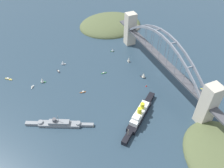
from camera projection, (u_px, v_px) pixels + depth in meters
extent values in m
plane|color=#283D4C|center=(158.00, 74.00, 347.00)|extent=(1400.00, 1400.00, 0.00)
cube|color=beige|center=(208.00, 105.00, 259.62)|extent=(15.48, 17.08, 58.19)
cube|color=beige|center=(130.00, 29.00, 395.50)|extent=(15.48, 17.08, 58.19)
cube|color=#47474C|center=(161.00, 58.00, 326.87)|extent=(183.69, 11.11, 2.40)
cube|color=#47474C|center=(221.00, 116.00, 245.47)|extent=(24.00, 11.11, 2.40)
cube|color=#47474C|center=(125.00, 24.00, 408.28)|extent=(24.00, 11.11, 2.40)
cube|color=gray|center=(205.00, 91.00, 264.97)|extent=(21.02, 1.80, 16.44)
cube|color=gray|center=(197.00, 74.00, 269.80)|extent=(20.71, 1.80, 13.56)
cube|color=gray|center=(189.00, 59.00, 276.70)|extent=(20.34, 1.80, 10.66)
cube|color=gray|center=(181.00, 47.00, 285.65)|extent=(19.89, 1.80, 7.73)
cube|color=gray|center=(172.00, 38.00, 296.65)|extent=(19.40, 1.80, 4.73)
cube|color=gray|center=(164.00, 32.00, 309.71)|extent=(19.40, 1.80, 4.73)
cube|color=gray|center=(157.00, 28.00, 324.83)|extent=(19.89, 1.80, 7.73)
cube|color=gray|center=(149.00, 26.00, 342.00)|extent=(20.34, 1.80, 10.66)
cube|color=gray|center=(143.00, 26.00, 361.22)|extent=(20.71, 1.80, 13.56)
cube|color=gray|center=(137.00, 28.00, 382.50)|extent=(21.02, 1.80, 16.44)
cube|color=gray|center=(199.00, 94.00, 261.99)|extent=(21.02, 1.80, 16.44)
cube|color=gray|center=(191.00, 76.00, 266.83)|extent=(20.71, 1.80, 13.56)
cube|color=gray|center=(182.00, 61.00, 273.73)|extent=(20.34, 1.80, 10.66)
cube|color=gray|center=(174.00, 49.00, 282.68)|extent=(19.89, 1.80, 7.73)
cube|color=gray|center=(166.00, 40.00, 293.68)|extent=(19.40, 1.80, 4.73)
cube|color=gray|center=(158.00, 33.00, 306.74)|extent=(19.40, 1.80, 4.73)
cube|color=gray|center=(151.00, 29.00, 321.86)|extent=(19.89, 1.80, 7.73)
cube|color=gray|center=(144.00, 27.00, 339.03)|extent=(20.34, 1.80, 10.66)
cube|color=gray|center=(137.00, 27.00, 358.25)|extent=(20.71, 1.80, 13.56)
cube|color=gray|center=(131.00, 29.00, 379.53)|extent=(21.02, 1.80, 16.44)
cube|color=gray|center=(206.00, 102.00, 261.57)|extent=(1.40, 10.00, 1.40)
cube|color=gray|center=(190.00, 67.00, 271.25)|extent=(1.40, 10.00, 1.40)
cube|color=gray|center=(173.00, 43.00, 289.15)|extent=(1.40, 10.00, 1.40)
cube|color=gray|center=(157.00, 30.00, 315.27)|extent=(1.40, 10.00, 1.40)
cube|color=gray|center=(143.00, 26.00, 349.61)|extent=(1.40, 10.00, 1.40)
cube|color=gray|center=(131.00, 29.00, 392.17)|extent=(1.40, 10.00, 1.40)
cylinder|color=gray|center=(200.00, 86.00, 271.09)|extent=(0.56, 0.56, 12.65)
cylinder|color=gray|center=(193.00, 88.00, 268.12)|extent=(0.56, 0.56, 12.65)
cylinder|color=gray|center=(191.00, 74.00, 280.56)|extent=(0.56, 0.56, 23.41)
cylinder|color=gray|center=(185.00, 76.00, 277.59)|extent=(0.56, 0.56, 23.41)
cylinder|color=gray|center=(182.00, 63.00, 291.05)|extent=(0.56, 0.56, 31.11)
cylinder|color=gray|center=(176.00, 65.00, 288.08)|extent=(0.56, 0.56, 31.11)
cylinder|color=gray|center=(174.00, 54.00, 302.57)|extent=(0.56, 0.56, 35.72)
cylinder|color=gray|center=(168.00, 55.00, 299.59)|extent=(0.56, 0.56, 35.72)
cylinder|color=gray|center=(166.00, 46.00, 315.11)|extent=(0.56, 0.56, 37.26)
cylinder|color=gray|center=(160.00, 48.00, 312.14)|extent=(0.56, 0.56, 37.26)
cylinder|color=gray|center=(159.00, 40.00, 328.69)|extent=(0.56, 0.56, 35.72)
cylinder|color=gray|center=(153.00, 42.00, 325.71)|extent=(0.56, 0.56, 35.72)
cylinder|color=gray|center=(152.00, 36.00, 343.29)|extent=(0.56, 0.56, 31.11)
cylinder|color=gray|center=(146.00, 37.00, 340.32)|extent=(0.56, 0.56, 31.11)
cylinder|color=gray|center=(145.00, 32.00, 358.92)|extent=(0.56, 0.56, 23.41)
cylinder|color=gray|center=(140.00, 33.00, 355.94)|extent=(0.56, 0.56, 23.41)
cylinder|color=gray|center=(139.00, 30.00, 375.57)|extent=(0.56, 0.56, 12.65)
cylinder|color=gray|center=(134.00, 31.00, 372.60)|extent=(0.56, 0.56, 12.65)
ellipsoid|color=#515B38|center=(110.00, 25.00, 467.63)|extent=(112.14, 129.36, 29.80)
ellipsoid|color=#756B5B|center=(131.00, 27.00, 460.99)|extent=(39.25, 38.81, 16.39)
cube|color=black|center=(139.00, 116.00, 280.08)|extent=(42.69, 49.75, 6.40)
cube|color=black|center=(127.00, 138.00, 256.28)|extent=(16.17, 18.12, 6.40)
cube|color=black|center=(150.00, 98.00, 303.89)|extent=(17.15, 18.90, 6.40)
cube|color=white|center=(140.00, 113.00, 275.99)|extent=(32.91, 38.02, 5.85)
cube|color=white|center=(136.00, 117.00, 265.61)|extent=(12.28, 12.35, 3.20)
cylinder|color=yellow|center=(139.00, 111.00, 270.10)|extent=(5.13, 5.13, 7.78)
cylinder|color=yellow|center=(142.00, 106.00, 276.13)|extent=(5.13, 5.13, 7.78)
cylinder|color=tan|center=(128.00, 132.00, 252.29)|extent=(0.50, 0.50, 10.00)
cube|color=gray|center=(59.00, 124.00, 272.63)|extent=(29.60, 49.25, 3.82)
cube|color=gray|center=(87.00, 125.00, 271.84)|extent=(10.81, 16.86, 3.82)
cube|color=gray|center=(32.00, 123.00, 273.42)|extent=(11.53, 17.21, 3.82)
cube|color=gray|center=(59.00, 122.00, 270.15)|extent=(17.22, 25.77, 3.61)
cylinder|color=gray|center=(78.00, 123.00, 270.08)|extent=(6.25, 6.25, 2.20)
cylinder|color=gray|center=(40.00, 122.00, 271.17)|extent=(6.25, 6.25, 2.20)
cylinder|color=gray|center=(58.00, 119.00, 265.61)|extent=(0.60, 0.60, 10.00)
cylinder|color=#4C4C51|center=(54.00, 120.00, 267.60)|extent=(4.91, 4.91, 4.40)
cylinder|color=#B7B7B2|center=(202.00, 91.00, 318.64)|extent=(4.99, 4.34, 0.90)
cylinder|color=#B7B7B2|center=(204.00, 91.00, 317.94)|extent=(4.99, 4.34, 0.90)
cylinder|color=maroon|center=(202.00, 90.00, 317.88)|extent=(0.14, 0.14, 1.40)
cylinder|color=maroon|center=(205.00, 91.00, 317.18)|extent=(0.14, 0.14, 1.40)
ellipsoid|color=gold|center=(204.00, 90.00, 316.57)|extent=(7.03, 6.15, 1.45)
cylinder|color=maroon|center=(204.00, 88.00, 319.12)|extent=(1.49, 1.57, 1.38)
cube|color=gold|center=(204.00, 89.00, 316.87)|extent=(7.41, 8.48, 0.20)
cube|color=gold|center=(204.00, 91.00, 313.99)|extent=(3.16, 3.51, 0.12)
cube|color=maroon|center=(204.00, 91.00, 313.10)|extent=(0.93, 0.79, 1.50)
cylinder|color=#B7B7B2|center=(153.00, 54.00, 388.71)|extent=(3.41, 4.78, 0.90)
cylinder|color=#B7B7B2|center=(155.00, 54.00, 387.15)|extent=(3.41, 4.78, 0.90)
cylinder|color=maroon|center=(153.00, 53.00, 388.04)|extent=(0.14, 0.14, 1.11)
cylinder|color=maroon|center=(155.00, 54.00, 386.48)|extent=(0.14, 0.14, 1.11)
ellipsoid|color=beige|center=(154.00, 53.00, 386.47)|extent=(5.26, 7.48, 1.25)
cylinder|color=maroon|center=(155.00, 52.00, 388.67)|extent=(1.43, 1.30, 1.18)
cube|color=beige|center=(154.00, 52.00, 386.73)|extent=(10.11, 7.11, 0.20)
cube|color=beige|center=(153.00, 54.00, 384.24)|extent=(4.08, 3.09, 0.12)
cube|color=maroon|center=(153.00, 53.00, 383.40)|extent=(0.68, 1.00, 1.50)
cube|color=gold|center=(9.00, 79.00, 337.80)|extent=(7.06, 7.28, 1.00)
cube|color=gold|center=(11.00, 80.00, 336.62)|extent=(2.82, 2.86, 1.00)
cube|color=gold|center=(6.00, 78.00, 338.98)|extent=(3.06, 3.09, 1.00)
cube|color=beige|center=(8.00, 78.00, 337.26)|extent=(4.18, 4.25, 1.27)
cube|color=brown|center=(83.00, 92.00, 316.63)|extent=(2.88, 5.47, 0.83)
cube|color=brown|center=(80.00, 93.00, 315.88)|extent=(1.45, 1.88, 0.83)
cube|color=brown|center=(85.00, 92.00, 317.37)|extent=(1.70, 1.91, 0.83)
cube|color=beige|center=(83.00, 92.00, 316.06)|extent=(2.12, 2.82, 1.29)
cube|color=#2D6B3D|center=(112.00, 51.00, 394.13)|extent=(3.26, 4.49, 0.96)
cube|color=#2D6B3D|center=(111.00, 51.00, 394.05)|extent=(1.30, 1.58, 0.96)
cube|color=#2D6B3D|center=(114.00, 51.00, 394.21)|extent=(1.46, 1.64, 0.96)
cylinder|color=tan|center=(112.00, 50.00, 391.92)|extent=(0.16, 0.16, 5.65)
cone|color=white|center=(113.00, 50.00, 392.14)|extent=(4.83, 4.83, 4.52)
cube|color=black|center=(58.00, 71.00, 351.91)|extent=(5.92, 3.36, 0.82)
cube|color=black|center=(57.00, 70.00, 354.12)|extent=(2.08, 1.57, 0.82)
cube|color=black|center=(60.00, 73.00, 349.70)|extent=(2.14, 1.80, 0.82)
cube|color=beige|center=(59.00, 71.00, 350.76)|extent=(3.11, 2.30, 1.40)
cube|color=#2D6B3D|center=(104.00, 73.00, 348.64)|extent=(2.04, 5.33, 0.93)
cube|color=#2D6B3D|center=(106.00, 73.00, 349.61)|extent=(1.09, 1.79, 0.93)
cube|color=#2D6B3D|center=(102.00, 74.00, 347.67)|extent=(1.29, 1.80, 0.93)
cube|color=beige|center=(104.00, 73.00, 347.72)|extent=(1.58, 2.68, 1.28)
cube|color=black|center=(143.00, 77.00, 341.74)|extent=(6.39, 4.99, 0.71)
cube|color=black|center=(141.00, 76.00, 343.54)|extent=(2.26, 1.91, 0.71)
cube|color=black|center=(145.00, 78.00, 339.93)|extent=(2.37, 2.10, 0.71)
cylinder|color=tan|center=(143.00, 74.00, 338.76)|extent=(0.16, 0.16, 8.89)
cone|color=silver|center=(144.00, 75.00, 338.26)|extent=(7.40, 7.40, 7.11)
cube|color=silver|center=(64.00, 64.00, 365.86)|extent=(2.84, 4.87, 0.99)
cube|color=silver|center=(66.00, 64.00, 366.26)|extent=(1.15, 1.67, 0.99)
cube|color=silver|center=(62.00, 64.00, 365.46)|extent=(1.31, 1.71, 0.99)
cylinder|color=tan|center=(64.00, 62.00, 363.22)|extent=(0.16, 0.16, 7.06)
cone|color=white|center=(63.00, 62.00, 363.28)|extent=(5.05, 5.05, 5.65)
cube|color=#2D6B3D|center=(43.00, 82.00, 332.95)|extent=(4.00, 5.75, 0.72)
cube|color=#2D6B3D|center=(46.00, 82.00, 333.26)|extent=(1.63, 2.01, 0.72)
cube|color=#2D6B3D|center=(41.00, 82.00, 332.64)|extent=(1.85, 2.07, 0.72)
cylinder|color=tan|center=(43.00, 80.00, 329.94)|extent=(0.16, 0.16, 8.43)
cone|color=white|center=(42.00, 80.00, 330.08)|extent=(5.97, 5.97, 6.74)
cube|color=silver|center=(129.00, 61.00, 371.92)|extent=(5.18, 4.52, 0.95)
cube|color=silver|center=(129.00, 60.00, 374.30)|extent=(1.87, 1.70, 0.95)
cube|color=silver|center=(128.00, 62.00, 369.54)|extent=(1.97, 1.85, 0.95)
cylinder|color=tan|center=(129.00, 59.00, 368.99)|extent=(0.16, 0.16, 8.72)
cone|color=silver|center=(129.00, 59.00, 368.24)|extent=(6.27, 6.27, 6.98)
cube|color=silver|center=(32.00, 87.00, 324.50)|extent=(4.63, 4.01, 1.13)
cube|color=silver|center=(33.00, 86.00, 326.66)|extent=(1.76, 1.65, 1.13)
cube|color=silver|center=(32.00, 88.00, 322.35)|extent=(1.88, 1.80, 1.13)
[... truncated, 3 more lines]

